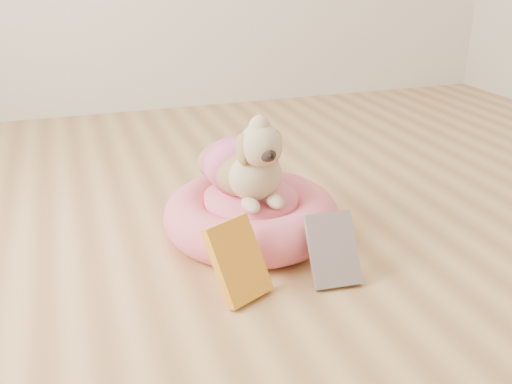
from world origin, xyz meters
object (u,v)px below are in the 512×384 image
object	(u,v)px
book_yellow	(238,261)
book_white	(333,250)
dog	(245,151)
pet_bed	(251,215)

from	to	relation	value
book_yellow	book_white	size ratio (longest dim) A/B	1.05
book_yellow	book_white	bearing A→B (deg)	-27.27
dog	pet_bed	bearing A→B (deg)	-25.45
pet_bed	book_yellow	world-z (taller)	book_yellow
pet_bed	dog	size ratio (longest dim) A/B	1.43
pet_bed	dog	world-z (taller)	dog
book_yellow	book_white	distance (m)	0.28
dog	book_white	bearing A→B (deg)	-71.14
pet_bed	book_white	size ratio (longest dim) A/B	2.71
book_yellow	pet_bed	bearing A→B (deg)	40.20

